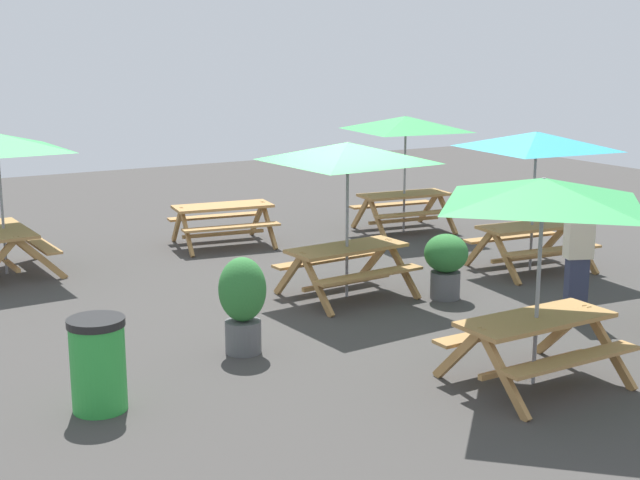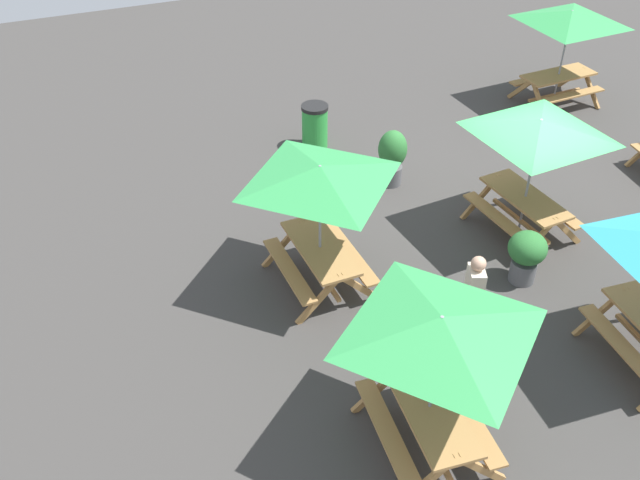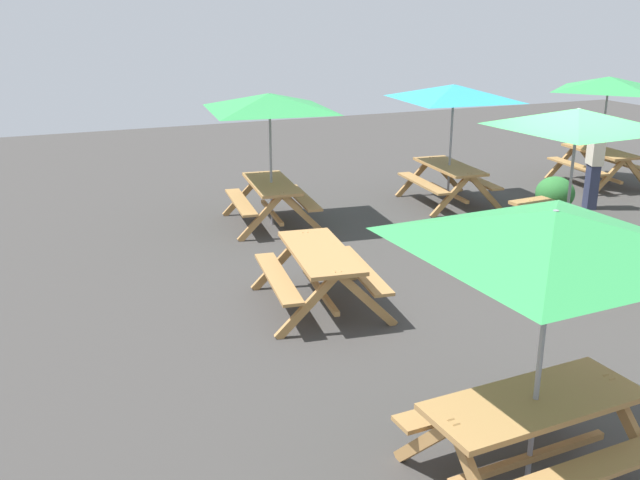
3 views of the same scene
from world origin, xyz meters
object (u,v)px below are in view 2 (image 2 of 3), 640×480
Objects in this scene: picnic_table_4 at (570,24)px; potted_plant_1 at (392,155)px; trash_bin_green at (315,126)px; person_standing at (472,300)px; picnic_table_6 at (538,136)px; potted_plant_0 at (526,254)px; picnic_table_1 at (440,336)px; picnic_table_0 at (320,183)px.

picnic_table_4 reaches higher than potted_plant_1.
person_standing is at bearing 178.42° from trash_bin_green.
picnic_table_4 is 6.39m from trash_bin_green.
picnic_table_6 is (-4.12, 3.90, 0.00)m from picnic_table_4.
trash_bin_green is 1.01× the size of potted_plant_0.
picnic_table_4 is (7.66, -7.89, 0.00)m from picnic_table_1.
picnic_table_6 reaches higher than person_standing.
picnic_table_1 is 0.83× the size of picnic_table_4.
potted_plant_1 is at bearing 27.23° from picnic_table_6.
picnic_table_6 is 2.37× the size of potted_plant_1.
picnic_table_1 is 8.26m from trash_bin_green.
picnic_table_0 is 3.58m from picnic_table_1.
potted_plant_1 is 4.64m from person_standing.
potted_plant_0 is (-5.62, -1.50, 0.07)m from trash_bin_green.
picnic_table_0 and picnic_table_1 have the same top height.
trash_bin_green is at bearing 23.36° from picnic_table_6.
picnic_table_4 is at bearing -92.66° from trash_bin_green.
picnic_table_1 reaches higher than trash_bin_green.
picnic_table_0 is at bearing 5.91° from picnic_table_1.
picnic_table_6 is at bearing -26.97° from person_standing.
potted_plant_1 is (-2.02, -0.84, 0.17)m from trash_bin_green.
potted_plant_0 is at bearing -38.80° from person_standing.
picnic_table_6 is at bearing -91.62° from picnic_table_0.
picnic_table_6 is 2.04m from potted_plant_0.
picnic_table_0 is 4.91m from trash_bin_green.
picnic_table_4 reaches higher than person_standing.
picnic_table_6 is 3.10m from potted_plant_1.
picnic_table_0 is at bearing 24.67° from picnic_table_4.
person_standing is at bearing 167.22° from potted_plant_1.
picnic_table_4 is 9.01m from person_standing.
picnic_table_1 reaches higher than potted_plant_0.
picnic_table_1 is at bearing 127.35° from picnic_table_6.
person_standing is (-0.92, 1.68, 0.32)m from potted_plant_0.
picnic_table_1 is 4.19m from potted_plant_0.
picnic_table_0 is at bearing 132.72° from potted_plant_1.
potted_plant_1 is (3.60, 0.65, 0.10)m from potted_plant_0.
picnic_table_1 and picnic_table_4 have the same top height.
picnic_table_4 is at bearing -47.72° from picnic_table_6.
potted_plant_0 is (-5.33, 4.71, -1.42)m from picnic_table_4.
person_standing is (-4.52, 1.02, 0.23)m from potted_plant_1.
person_standing is at bearing -146.22° from picnic_table_0.
picnic_table_4 reaches higher than trash_bin_green.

